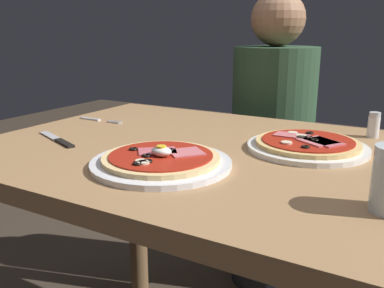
% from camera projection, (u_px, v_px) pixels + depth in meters
% --- Properties ---
extents(dining_table, '(1.19, 0.81, 0.77)m').
position_uv_depth(dining_table, '(223.00, 198.00, 1.02)').
color(dining_table, '#9E754C').
rests_on(dining_table, ground).
extents(pizza_foreground, '(0.29, 0.29, 0.05)m').
position_uv_depth(pizza_foreground, '(161.00, 161.00, 0.87)').
color(pizza_foreground, white).
rests_on(pizza_foreground, dining_table).
extents(pizza_across_left, '(0.28, 0.28, 0.03)m').
position_uv_depth(pizza_across_left, '(307.00, 145.00, 0.98)').
color(pizza_across_left, white).
rests_on(pizza_across_left, dining_table).
extents(fork, '(0.16, 0.02, 0.00)m').
position_uv_depth(fork, '(97.00, 120.00, 1.30)').
color(fork, silver).
rests_on(fork, dining_table).
extents(knife, '(0.19, 0.09, 0.01)m').
position_uv_depth(knife, '(58.00, 140.00, 1.06)').
color(knife, silver).
rests_on(knife, dining_table).
extents(salt_shaker, '(0.03, 0.03, 0.07)m').
position_uv_depth(salt_shaker, '(374.00, 125.00, 1.09)').
color(salt_shaker, white).
rests_on(salt_shaker, dining_table).
extents(diner_person, '(0.32, 0.32, 1.18)m').
position_uv_depth(diner_person, '(271.00, 154.00, 1.67)').
color(diner_person, black).
rests_on(diner_person, ground).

